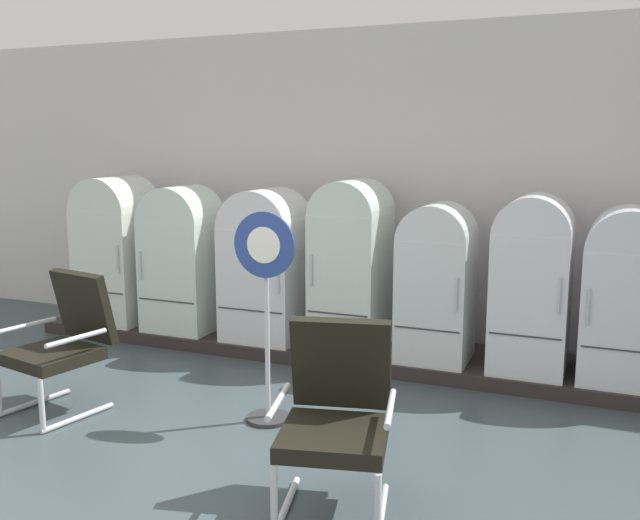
{
  "coord_description": "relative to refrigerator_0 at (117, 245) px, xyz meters",
  "views": [
    {
      "loc": [
        2.31,
        -2.94,
        2.02
      ],
      "look_at": [
        -0.07,
        2.75,
        0.95
      ],
      "focal_mm": 39.35,
      "sensor_mm": 36.0,
      "label": 1
    }
  ],
  "objects": [
    {
      "name": "refrigerator_6",
      "position": [
        4.9,
        -0.01,
        -0.07
      ],
      "size": [
        0.65,
        0.7,
        1.38
      ],
      "color": "white",
      "rests_on": "display_plinth"
    },
    {
      "name": "back_wall",
      "position": [
        2.44,
        0.73,
        0.63
      ],
      "size": [
        11.76,
        0.12,
        3.07
      ],
      "color": "silver",
      "rests_on": "ground"
    },
    {
      "name": "sign_stand",
      "position": [
        2.55,
        -1.58,
        -0.16
      ],
      "size": [
        0.46,
        0.32,
        1.53
      ],
      "color": "#2D2D30",
      "rests_on": "ground"
    },
    {
      "name": "refrigerator_1",
      "position": [
        0.83,
        -0.04,
        -0.04
      ],
      "size": [
        0.68,
        0.63,
        1.44
      ],
      "color": "silver",
      "rests_on": "display_plinth"
    },
    {
      "name": "ground",
      "position": [
        2.44,
        -2.93,
        -0.94
      ],
      "size": [
        12.0,
        10.0,
        0.05
      ],
      "primitive_type": "cube",
      "color": "#3A464B"
    },
    {
      "name": "armchair_right",
      "position": [
        3.43,
        -2.47,
        -0.37
      ],
      "size": [
        0.73,
        0.81,
        1.03
      ],
      "color": "silver",
      "rests_on": "ground"
    },
    {
      "name": "refrigerator_3",
      "position": [
        2.61,
        0.01,
        0.02
      ],
      "size": [
        0.61,
        0.72,
        1.54
      ],
      "color": "silver",
      "rests_on": "display_plinth"
    },
    {
      "name": "armchair_left",
      "position": [
        1.04,
        -1.94,
        -0.37
      ],
      "size": [
        0.73,
        0.79,
        1.03
      ],
      "color": "silver",
      "rests_on": "ground"
    },
    {
      "name": "refrigerator_5",
      "position": [
        4.19,
        -0.01,
        -0.03
      ],
      "size": [
        0.6,
        0.7,
        1.46
      ],
      "color": "white",
      "rests_on": "display_plinth"
    },
    {
      "name": "refrigerator_4",
      "position": [
        3.4,
        -0.05,
        -0.08
      ],
      "size": [
        0.6,
        0.62,
        1.36
      ],
      "color": "silver",
      "rests_on": "display_plinth"
    },
    {
      "name": "display_plinth",
      "position": [
        2.44,
        0.09,
        -0.86
      ],
      "size": [
        6.27,
        0.95,
        0.12
      ],
      "primitive_type": "cube",
      "color": "#2F2726",
      "rests_on": "ground"
    },
    {
      "name": "refrigerator_2",
      "position": [
        1.75,
        -0.0,
        -0.05
      ],
      "size": [
        0.72,
        0.71,
        1.44
      ],
      "color": "white",
      "rests_on": "display_plinth"
    },
    {
      "name": "refrigerator_0",
      "position": [
        0.0,
        0.0,
        0.0
      ],
      "size": [
        0.68,
        0.71,
        1.51
      ],
      "color": "silver",
      "rests_on": "display_plinth"
    }
  ]
}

